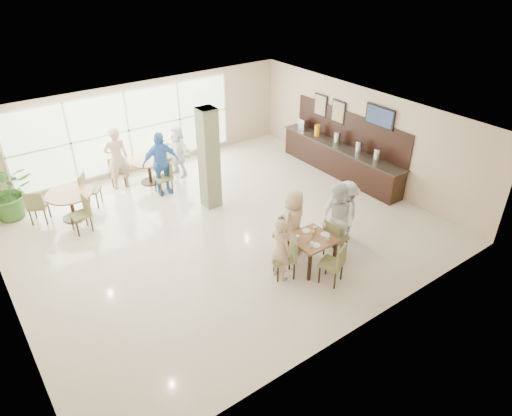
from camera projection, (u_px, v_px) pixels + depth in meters
ground at (222, 228)px, 11.78m from camera, size 10.00×10.00×0.00m
room_shell at (220, 168)px, 10.92m from camera, size 10.00×10.00×10.00m
window_bank at (129, 130)px, 13.92m from camera, size 7.00×0.04×7.00m
column at (209, 159)px, 12.11m from camera, size 0.45×0.45×2.80m
main_table at (312, 242)px, 10.11m from camera, size 0.90×0.90×0.75m
round_table_left at (70, 199)px, 11.91m from camera, size 1.19×1.19×0.75m
round_table_right at (149, 165)px, 13.73m from camera, size 1.11×1.11×0.75m
chairs_main_table at (311, 248)px, 10.21m from camera, size 2.01×1.92×0.95m
chairs_table_left at (70, 203)px, 11.93m from camera, size 2.03×1.69×0.95m
chairs_table_right at (149, 168)px, 13.76m from camera, size 2.21×1.85×0.95m
tabletop_clutter at (314, 236)px, 10.03m from camera, size 0.76×0.75×0.21m
buffet_counter at (340, 158)px, 14.24m from camera, size 0.64×4.70×1.95m
wall_tv at (380, 117)px, 12.78m from camera, size 0.06×1.00×0.58m
framed_art_a at (338, 112)px, 14.05m from camera, size 0.05×0.55×0.70m
framed_art_b at (321, 105)px, 14.60m from camera, size 0.05×0.55×0.70m
potted_plant at (8, 192)px, 11.89m from camera, size 1.54×1.54×1.52m
teen_left at (281, 249)px, 9.71m from camera, size 0.42×0.58×1.49m
teen_far at (294, 221)px, 10.55m from camera, size 0.89×0.67×1.61m
teen_right at (337, 220)px, 10.39m from camera, size 0.70×0.89×1.82m
teen_standing at (346, 211)px, 11.00m from camera, size 1.02×1.16×1.56m
adult_a at (161, 163)px, 12.97m from camera, size 1.14×0.70×1.87m
adult_b at (177, 151)px, 14.08m from camera, size 0.96×1.59×1.60m
adult_standing at (117, 158)px, 13.23m from camera, size 0.73×0.52×1.90m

